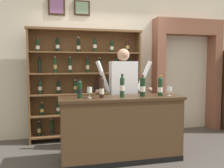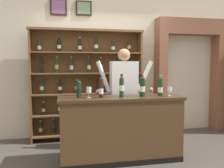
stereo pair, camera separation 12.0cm
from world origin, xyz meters
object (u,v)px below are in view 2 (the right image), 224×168
at_px(tasting_bottle_grappa, 79,89).
at_px(wine_glass_spare, 89,90).
at_px(wine_shelf, 87,82).
at_px(tasting_bottle_riserva, 101,88).
at_px(tasting_bottle_vin_santo, 122,86).
at_px(wine_glass_right, 170,90).
at_px(tasting_counter, 121,129).
at_px(tasting_bottle_super_tuscan, 142,86).
at_px(tasting_bottle_rosso, 160,86).
at_px(shopkeeper, 124,87).

bearing_deg(tasting_bottle_grappa, wine_glass_spare, -2.56).
height_order(wine_shelf, wine_glass_spare, wine_shelf).
relative_size(tasting_bottle_riserva, tasting_bottle_vin_santo, 0.94).
bearing_deg(tasting_bottle_grappa, wine_glass_right, -2.52).
relative_size(tasting_counter, tasting_bottle_super_tuscan, 5.61).
xyz_separation_m(tasting_counter, wine_glass_spare, (-0.47, 0.00, 0.58)).
bearing_deg(tasting_bottle_super_tuscan, wine_shelf, 119.88).
bearing_deg(tasting_bottle_super_tuscan, tasting_counter, 175.13).
bearing_deg(tasting_bottle_rosso, tasting_counter, 179.08).
height_order(shopkeeper, wine_glass_right, shopkeeper).
xyz_separation_m(tasting_counter, shopkeeper, (0.18, 0.51, 0.58)).
distance_m(tasting_counter, shopkeeper, 0.79).
relative_size(tasting_bottle_vin_santo, tasting_bottle_rosso, 1.06).
xyz_separation_m(tasting_bottle_super_tuscan, wine_glass_spare, (-0.79, 0.03, -0.05)).
xyz_separation_m(tasting_counter, wine_glass_right, (0.75, -0.05, 0.58)).
xyz_separation_m(shopkeeper, tasting_bottle_super_tuscan, (0.14, -0.54, 0.06)).
relative_size(shopkeeper, tasting_bottle_rosso, 5.30).
distance_m(wine_glass_right, wine_glass_spare, 1.22).
distance_m(tasting_bottle_vin_santo, wine_glass_spare, 0.48).
height_order(tasting_bottle_grappa, tasting_bottle_super_tuscan, tasting_bottle_super_tuscan).
bearing_deg(tasting_bottle_vin_santo, tasting_bottle_super_tuscan, -1.75).
bearing_deg(tasting_counter, tasting_bottle_super_tuscan, -4.87).
bearing_deg(wine_shelf, tasting_bottle_vin_santo, -72.42).
relative_size(tasting_bottle_grappa, tasting_bottle_super_tuscan, 0.84).
height_order(wine_shelf, tasting_bottle_rosso, wine_shelf).
xyz_separation_m(tasting_counter, tasting_bottle_grappa, (-0.61, 0.01, 0.61)).
distance_m(tasting_bottle_riserva, tasting_bottle_rosso, 0.91).
height_order(shopkeeper, tasting_bottle_riserva, shopkeeper).
height_order(tasting_bottle_grappa, tasting_bottle_riserva, tasting_bottle_riserva).
bearing_deg(wine_glass_right, wine_shelf, 132.42).
bearing_deg(tasting_bottle_super_tuscan, tasting_bottle_vin_santo, 178.25).
relative_size(tasting_bottle_super_tuscan, wine_glass_spare, 2.09).
xyz_separation_m(tasting_bottle_vin_santo, wine_glass_spare, (-0.48, 0.02, -0.05)).
bearing_deg(tasting_counter, shopkeeper, 70.79).
bearing_deg(wine_glass_right, tasting_bottle_grappa, 177.48).
xyz_separation_m(wine_glass_right, wine_glass_spare, (-1.22, 0.05, 0.01)).
bearing_deg(shopkeeper, tasting_bottle_riserva, -132.10).
height_order(wine_shelf, tasting_bottle_super_tuscan, wine_shelf).
xyz_separation_m(tasting_bottle_riserva, tasting_bottle_vin_santo, (0.30, -0.00, 0.02)).
relative_size(tasting_counter, tasting_bottle_riserva, 5.76).
xyz_separation_m(shopkeeper, tasting_bottle_riserva, (-0.48, -0.53, 0.05)).
bearing_deg(tasting_bottle_super_tuscan, wine_glass_spare, 177.78).
xyz_separation_m(tasting_bottle_rosso, wine_glass_spare, (-1.08, 0.01, -0.04)).
distance_m(tasting_bottle_grappa, tasting_bottle_riserva, 0.32).
bearing_deg(wine_glass_right, tasting_bottle_rosso, 163.50).
relative_size(tasting_bottle_vin_santo, wine_glass_spare, 2.16).
bearing_deg(shopkeeper, wine_glass_spare, -142.04).
bearing_deg(wine_shelf, tasting_bottle_grappa, -101.70).
bearing_deg(wine_glass_spare, tasting_bottle_riserva, -6.22).
xyz_separation_m(wine_shelf, tasting_bottle_grappa, (-0.24, -1.16, -0.01)).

